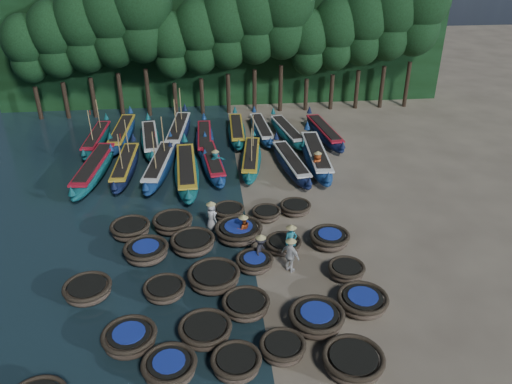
{
  "coord_description": "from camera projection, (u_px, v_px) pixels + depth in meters",
  "views": [
    {
      "loc": [
        -2.01,
        -22.43,
        14.56
      ],
      "look_at": [
        0.64,
        2.33,
        1.3
      ],
      "focal_mm": 35.0,
      "sensor_mm": 36.0,
      "label": 1
    }
  ],
  "objects": [
    {
      "name": "fisherman_6",
      "position": [
        317.0,
        164.0,
        32.43
      ],
      "size": [
        1.01,
        0.97,
        1.94
      ],
      "rotation": [
        0.0,
        0.0,
        3.83
      ],
      "color": "#B34317",
      "rests_on": "ground"
    },
    {
      "name": "tree_12",
      "position": [
        363.0,
        24.0,
        41.92
      ],
      "size": [
        4.51,
        4.51,
        10.63
      ],
      "color": "black",
      "rests_on": "ground"
    },
    {
      "name": "coracle_5",
      "position": [
        130.0,
        338.0,
        19.36
      ],
      "size": [
        2.18,
        2.18,
        0.75
      ],
      "rotation": [
        0.0,
        0.0,
        0.07
      ],
      "color": "brown",
      "rests_on": "ground"
    },
    {
      "name": "tree_7",
      "position": [
        227.0,
        27.0,
        40.84
      ],
      "size": [
        4.51,
        4.51,
        10.63
      ],
      "color": "black",
      "rests_on": "ground"
    },
    {
      "name": "long_boat_10",
      "position": [
        122.0,
        133.0,
        38.24
      ],
      "size": [
        1.89,
        8.4,
        1.48
      ],
      "rotation": [
        0.0,
        0.0,
        -0.05
      ],
      "color": "navy",
      "rests_on": "ground"
    },
    {
      "name": "tree_1",
      "position": [
        54.0,
        39.0,
        39.86
      ],
      "size": [
        4.09,
        4.09,
        9.65
      ],
      "color": "black",
      "rests_on": "ground"
    },
    {
      "name": "fisherman_1",
      "position": [
        291.0,
        240.0,
        24.57
      ],
      "size": [
        0.63,
        0.52,
        1.89
      ],
      "rotation": [
        0.0,
        0.0,
        0.04
      ],
      "color": "#1B6875",
      "rests_on": "ground"
    },
    {
      "name": "coracle_23",
      "position": [
        266.0,
        214.0,
        27.92
      ],
      "size": [
        1.87,
        1.87,
        0.63
      ],
      "rotation": [
        0.0,
        0.0,
        -0.27
      ],
      "color": "brown",
      "rests_on": "ground"
    },
    {
      "name": "long_boat_12",
      "position": [
        179.0,
        131.0,
        38.59
      ],
      "size": [
        2.39,
        8.55,
        3.65
      ],
      "rotation": [
        0.0,
        0.0,
        -0.11
      ],
      "color": "#10163B",
      "rests_on": "ground"
    },
    {
      "name": "long_boat_3",
      "position": [
        160.0,
        166.0,
        33.07
      ],
      "size": [
        2.58,
        8.36,
        3.58
      ],
      "rotation": [
        0.0,
        0.0,
        -0.14
      ],
      "color": "navy",
      "rests_on": "ground"
    },
    {
      "name": "tree_9",
      "position": [
        282.0,
        9.0,
        40.64
      ],
      "size": [
        5.34,
        5.34,
        12.58
      ],
      "color": "black",
      "rests_on": "ground"
    },
    {
      "name": "coracle_13",
      "position": [
        255.0,
        262.0,
        23.84
      ],
      "size": [
        1.98,
        1.98,
        0.67
      ],
      "rotation": [
        0.0,
        0.0,
        0.2
      ],
      "color": "brown",
      "rests_on": "ground"
    },
    {
      "name": "coracle_19",
      "position": [
        330.0,
        239.0,
        25.52
      ],
      "size": [
        2.42,
        2.42,
        0.78
      ],
      "rotation": [
        0.0,
        0.0,
        -0.33
      ],
      "color": "brown",
      "rests_on": "ground"
    },
    {
      "name": "coracle_14",
      "position": [
        346.0,
        271.0,
        23.24
      ],
      "size": [
        2.1,
        2.1,
        0.7
      ],
      "rotation": [
        0.0,
        0.0,
        -0.41
      ],
      "color": "brown",
      "rests_on": "ground"
    },
    {
      "name": "long_boat_7",
      "position": [
        291.0,
        163.0,
        33.53
      ],
      "size": [
        2.35,
        7.81,
        1.38
      ],
      "rotation": [
        0.0,
        0.0,
        0.13
      ],
      "color": "#10163B",
      "rests_on": "ground"
    },
    {
      "name": "long_boat_6",
      "position": [
        251.0,
        159.0,
        34.16
      ],
      "size": [
        2.4,
        7.71,
        3.31
      ],
      "rotation": [
        0.0,
        0.0,
        -0.14
      ],
      "color": "#0F5856",
      "rests_on": "ground"
    },
    {
      "name": "tree_5",
      "position": [
        171.0,
        45.0,
        41.05
      ],
      "size": [
        3.68,
        3.68,
        8.68
      ],
      "color": "black",
      "rests_on": "ground"
    },
    {
      "name": "long_boat_11",
      "position": [
        150.0,
        140.0,
        37.13
      ],
      "size": [
        2.34,
        8.0,
        1.42
      ],
      "rotation": [
        0.0,
        0.0,
        0.12
      ],
      "color": "#0F5856",
      "rests_on": "ground"
    },
    {
      "name": "coracle_6",
      "position": [
        205.0,
        331.0,
        19.75
      ],
      "size": [
        2.65,
        2.65,
        0.73
      ],
      "rotation": [
        0.0,
        0.0,
        0.42
      ],
      "color": "brown",
      "rests_on": "ground"
    },
    {
      "name": "long_boat_2",
      "position": [
        125.0,
        166.0,
        33.1
      ],
      "size": [
        1.7,
        7.95,
        3.38
      ],
      "rotation": [
        0.0,
        0.0,
        -0.04
      ],
      "color": "#10163B",
      "rests_on": "ground"
    },
    {
      "name": "coracle_18",
      "position": [
        283.0,
        245.0,
        25.2
      ],
      "size": [
        1.93,
        1.93,
        0.64
      ],
      "rotation": [
        0.0,
        0.0,
        0.12
      ],
      "color": "brown",
      "rests_on": "ground"
    },
    {
      "name": "coracle_7",
      "position": [
        246.0,
        305.0,
        21.12
      ],
      "size": [
        2.21,
        2.21,
        0.7
      ],
      "rotation": [
        0.0,
        0.0,
        0.17
      ],
      "color": "brown",
      "rests_on": "ground"
    },
    {
      "name": "coracle_10",
      "position": [
        88.0,
        290.0,
        21.99
      ],
      "size": [
        2.42,
        2.42,
        0.71
      ],
      "rotation": [
        0.0,
        0.0,
        -0.24
      ],
      "color": "brown",
      "rests_on": "ground"
    },
    {
      "name": "coracle_16",
      "position": [
        193.0,
        243.0,
        25.16
      ],
      "size": [
        2.27,
        2.27,
        0.8
      ],
      "rotation": [
        0.0,
        0.0,
        0.06
      ],
      "color": "brown",
      "rests_on": "ground"
    },
    {
      "name": "fisherman_0",
      "position": [
        211.0,
        215.0,
        26.74
      ],
      "size": [
        0.87,
        0.95,
        1.84
      ],
      "rotation": [
        0.0,
        0.0,
        2.14
      ],
      "color": "silver",
      "rests_on": "ground"
    },
    {
      "name": "fisherman_2",
      "position": [
        244.0,
        228.0,
        25.78
      ],
      "size": [
        0.82,
        0.69,
        1.69
      ],
      "rotation": [
        0.0,
        0.0,
        3.34
      ],
      "color": "#B34317",
      "rests_on": "ground"
    },
    {
      "name": "tree_8",
      "position": [
        254.0,
        18.0,
        40.74
      ],
      "size": [
        4.92,
        4.92,
        11.6
      ],
      "color": "black",
      "rests_on": "ground"
    },
    {
      "name": "long_boat_9",
      "position": [
        97.0,
        139.0,
        37.37
      ],
      "size": [
        1.74,
        7.6,
        3.23
      ],
      "rotation": [
        0.0,
        0.0,
        -0.06
      ],
      "color": "#0F5856",
      "rests_on": "ground"
    },
    {
      "name": "long_boat_16",
      "position": [
        287.0,
        132.0,
        38.7
      ],
      "size": [
        2.54,
        7.45,
        1.33
      ],
      "rotation": [
        0.0,
        0.0,
        0.17
      ],
      "color": "#0F5856",
      "rests_on": "ground"
    },
    {
      "name": "coracle_4",
      "position": [
        353.0,
        362.0,
        18.33
      ],
      "size": [
        2.33,
        2.33,
        0.77
      ],
      "rotation": [
        0.0,
        0.0,
        0.01
      ],
      "color": "brown",
      "rests_on": "ground"
    },
    {
      "name": "long_boat_13",
      "position": [
        205.0,
        139.0,
        37.38
      ],
      "size": [
        1.39,
        7.71,
        1.36
      ],
      "rotation": [
        0.0,
        0.0,
        -0.01
      ],
      "color": "navy",
      "rests_on": "ground"
    },
    {
      "name": "fisherman_3",
      "position": [
        261.0,
        249.0,
        24.1
      ],
      "size": [
        0.88,
        1.11,
        1.71
      ],
      "rotation": [
        0.0,
        0.0,
        1.19
      ],
      "color": "black",
      "rests_on": "ground"
    },
    {
      "name": "long_boat_17",
      "position": [
        324.0,
        132.0,
        38.51
      ],
      "size": [
        2.25,
        7.99,
        1.41
      ],
      "rotation": [
        0.0,
        0.0,
        0.11
      ],
      "color": "#10163B",
      "rests_on": "ground"
    },
    {
      "name": "coracle_21",
      "position": [
        173.0,
        223.0,
        26.86
      ],
      "size": [
        2.56,
        2.56,
        0.8
      ],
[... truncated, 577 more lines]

